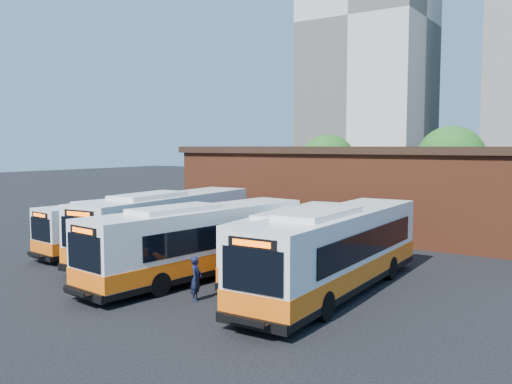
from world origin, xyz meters
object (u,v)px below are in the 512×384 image
Objects in this scene: bus_midwest at (200,244)px; bus_mideast at (294,243)px; transit_worker at (196,279)px; bus_farwest at (127,226)px; bus_west at (168,227)px; bus_east at (335,254)px.

bus_mideast is at bearing 53.93° from bus_midwest.
bus_mideast is 6.44× the size of transit_worker.
bus_farwest is 6.32× the size of transit_worker.
bus_west is 1.16× the size of bus_mideast.
bus_west is 8.24m from bus_mideast.
bus_farwest is 15.25m from bus_east.
bus_east is (11.67, -1.87, 0.00)m from bus_west.
bus_east reaches higher than transit_worker.
bus_mideast reaches higher than bus_farwest.
bus_farwest is 0.84× the size of bus_west.
bus_midwest is (8.37, -2.97, 0.20)m from bus_farwest.
bus_west is 1.04× the size of bus_midwest.
bus_mideast is (8.21, 0.58, -0.25)m from bus_west.
bus_mideast is at bearing 143.49° from bus_east.
bus_farwest is 12.59m from transit_worker.
bus_midwest is at bearing -35.64° from bus_west.
bus_mideast reaches higher than transit_worker.
bus_east reaches higher than bus_mideast.
bus_east is (3.46, -2.45, 0.25)m from bus_mideast.
bus_mideast is at bearing -29.69° from transit_worker.
bus_east is at bearing -67.10° from transit_worker.
bus_farwest is 0.88× the size of bus_midwest.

